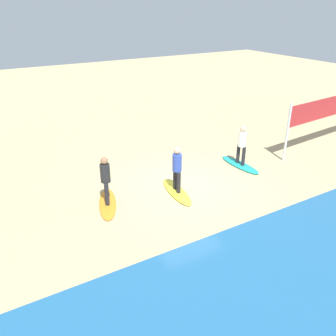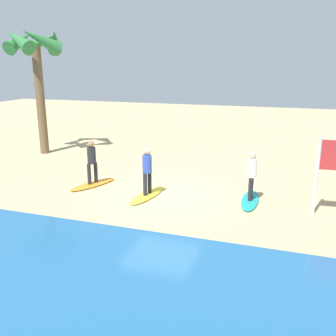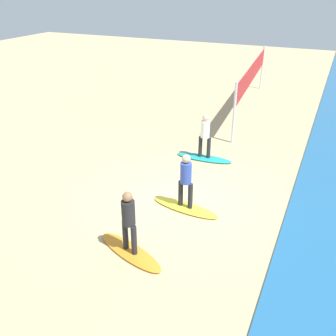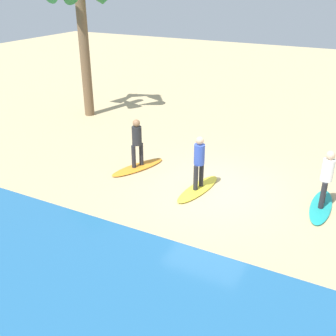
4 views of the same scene
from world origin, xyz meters
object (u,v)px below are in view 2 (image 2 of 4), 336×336
at_px(surfboard_yellow, 148,195).
at_px(palm_tree, 36,53).
at_px(surfer_teal, 252,172).
at_px(surfer_yellow, 147,168).
at_px(surfer_orange, 92,159).
at_px(surfboard_teal, 250,200).
at_px(surfboard_orange, 93,184).

bearing_deg(surfboard_yellow, palm_tree, -112.92).
bearing_deg(surfer_teal, surfboard_yellow, 10.29).
xyz_separation_m(surfboard_yellow, surfer_yellow, (0.00, 0.00, 0.99)).
relative_size(surfer_yellow, surfer_orange, 1.00).
bearing_deg(surfboard_teal, surfer_teal, -91.66).
bearing_deg(surfboard_teal, surfboard_orange, -90.14).
bearing_deg(surfboard_orange, surfer_yellow, 99.54).
bearing_deg(palm_tree, surfboard_yellow, 149.22).
bearing_deg(palm_tree, surfer_orange, 141.84).
height_order(surfboard_teal, surfer_teal, surfer_teal).
distance_m(surfboard_yellow, palm_tree, 10.08).
distance_m(surfboard_teal, surfer_teal, 0.99).
relative_size(surfboard_yellow, surfer_yellow, 1.28).
bearing_deg(surfer_teal, palm_tree, -19.31).
height_order(surfer_teal, surfboard_orange, surfer_teal).
relative_size(surfboard_teal, palm_tree, 0.34).
xyz_separation_m(surfboard_orange, palm_tree, (5.11, -4.01, 4.97)).
bearing_deg(surfer_yellow, palm_tree, -30.78).
relative_size(surfboard_teal, surfer_orange, 1.28).
relative_size(surfer_orange, palm_tree, 0.26).
bearing_deg(palm_tree, surfer_teal, 160.69).
bearing_deg(palm_tree, surfboard_orange, 141.84).
height_order(surfboard_yellow, surfboard_orange, same).
distance_m(surfer_yellow, surfboard_orange, 2.67).
xyz_separation_m(surfer_teal, surfboard_orange, (5.90, 0.16, -0.99)).
distance_m(surfboard_teal, surfer_orange, 5.98).
bearing_deg(surfer_yellow, surfer_teal, -169.71).
height_order(surfer_orange, palm_tree, palm_tree).
xyz_separation_m(surfboard_yellow, surfboard_orange, (2.43, -0.47, 0.00)).
bearing_deg(surfer_yellow, surfboard_yellow, -90.00).
relative_size(surfboard_teal, surfer_teal, 1.28).
bearing_deg(surfboard_orange, surfer_teal, 112.11).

